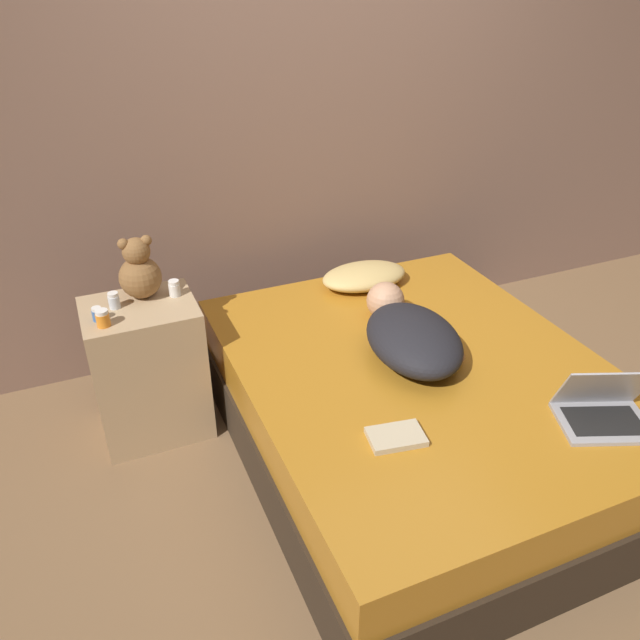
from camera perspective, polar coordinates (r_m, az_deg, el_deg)
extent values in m
plane|color=brown|center=(3.02, 8.54, -11.42)|extent=(12.00, 12.00, 0.00)
cube|color=#846656|center=(3.42, -0.74, 18.73)|extent=(8.00, 0.06, 2.60)
cube|color=#2D2319|center=(2.93, 8.74, -9.48)|extent=(1.54, 1.90, 0.27)
cube|color=#B2721E|center=(2.79, 9.12, -5.75)|extent=(1.51, 1.86, 0.21)
cube|color=tan|center=(3.00, -15.39, -4.40)|extent=(0.49, 0.39, 0.67)
ellipsoid|color=tan|center=(3.31, 4.06, 4.03)|extent=(0.46, 0.29, 0.11)
ellipsoid|color=black|center=(2.71, 8.55, -1.74)|extent=(0.47, 0.62, 0.19)
sphere|color=tan|center=(3.00, 6.00, 1.77)|extent=(0.18, 0.18, 0.18)
cylinder|color=tan|center=(2.84, 11.49, -2.06)|extent=(0.10, 0.26, 0.06)
cube|color=#9E9EA3|center=(2.60, 24.48, -8.54)|extent=(0.40, 0.34, 0.02)
cube|color=black|center=(2.60, 24.52, -8.38)|extent=(0.32, 0.26, 0.00)
cube|color=#9E9EA3|center=(2.58, 24.47, -5.67)|extent=(0.35, 0.23, 0.21)
cube|color=black|center=(2.58, 24.47, -5.67)|extent=(0.31, 0.20, 0.18)
sphere|color=brown|center=(2.87, -16.10, 3.77)|extent=(0.19, 0.19, 0.19)
sphere|color=brown|center=(2.82, -16.47, 6.05)|extent=(0.12, 0.12, 0.12)
sphere|color=brown|center=(2.80, -17.57, 6.64)|extent=(0.05, 0.05, 0.05)
sphere|color=brown|center=(2.80, -15.62, 7.02)|extent=(0.05, 0.05, 0.05)
cylinder|color=#3866B2|center=(2.76, -19.68, 0.41)|extent=(0.04, 0.04, 0.05)
cylinder|color=white|center=(2.75, -19.79, 0.96)|extent=(0.04, 0.04, 0.01)
cylinder|color=white|center=(2.87, -13.15, 2.71)|extent=(0.05, 0.05, 0.06)
cylinder|color=white|center=(2.85, -13.24, 3.37)|extent=(0.05, 0.05, 0.02)
cylinder|color=silver|center=(2.83, -18.30, 1.58)|extent=(0.05, 0.05, 0.06)
cylinder|color=white|center=(2.82, -18.42, 2.23)|extent=(0.04, 0.04, 0.02)
cylinder|color=orange|center=(2.71, -19.23, 0.02)|extent=(0.06, 0.06, 0.06)
cylinder|color=white|center=(2.69, -19.36, 0.69)|extent=(0.05, 0.05, 0.02)
cube|color=#C6B793|center=(2.32, 6.97, -10.55)|extent=(0.22, 0.17, 0.02)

